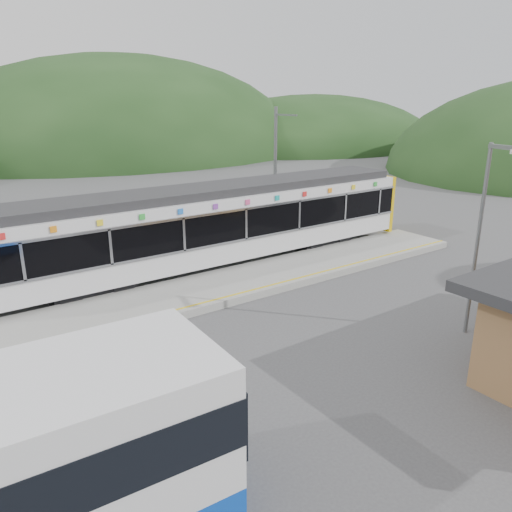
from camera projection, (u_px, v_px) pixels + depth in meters
ground at (265, 320)px, 17.44m from camera, size 120.00×120.00×0.00m
hills at (302, 253)px, 24.96m from camera, size 146.00×149.00×26.00m
platform at (216, 288)px, 19.96m from camera, size 26.00×3.20×0.30m
yellow_line at (233, 295)px, 18.90m from camera, size 26.00×0.10×0.01m
train at (219, 223)px, 22.48m from camera, size 20.44×3.01×3.74m
catenary_mast_east at (276, 171)px, 26.85m from camera, size 0.18×1.80×7.00m
lamp_post at (484, 225)px, 15.38m from camera, size 0.38×1.11×6.18m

